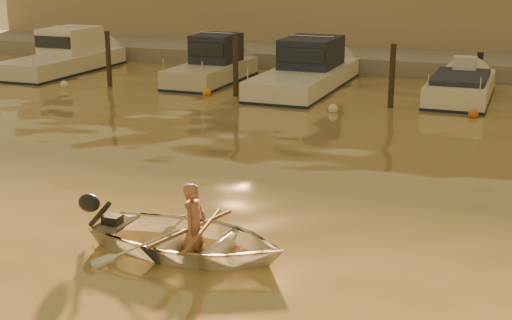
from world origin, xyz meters
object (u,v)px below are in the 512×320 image
at_px(waterfront_building, 450,4).
at_px(moored_boat_2, 306,71).
at_px(person, 194,228).
at_px(moored_boat_0, 63,57).
at_px(dinghy, 189,239).
at_px(moored_boat_1, 211,66).
at_px(moored_boat_3, 460,92).

bearing_deg(waterfront_building, moored_boat_2, -108.60).
bearing_deg(person, waterfront_building, 0.34).
relative_size(moored_boat_0, waterfront_building, 0.15).
bearing_deg(person, dinghy, 90.00).
xyz_separation_m(dinghy, moored_boat_1, (-6.35, 14.76, 0.40)).
height_order(person, moored_boat_3, person).
xyz_separation_m(person, moored_boat_2, (-2.73, 14.76, 0.19)).
height_order(person, waterfront_building, waterfront_building).
xyz_separation_m(moored_boat_0, moored_boat_3, (15.81, 0.00, -0.40)).
height_order(moored_boat_2, moored_boat_3, moored_boat_2).
xyz_separation_m(moored_boat_0, waterfront_building, (14.11, 11.00, 1.77)).
height_order(moored_boat_0, moored_boat_2, same).
bearing_deg(dinghy, moored_boat_3, -8.16).
bearing_deg(moored_boat_2, moored_boat_0, 180.00).
bearing_deg(moored_boat_2, person, -79.52).
distance_m(dinghy, moored_boat_0, 19.69).
height_order(moored_boat_2, waterfront_building, waterfront_building).
height_order(moored_boat_3, waterfront_building, waterfront_building).
relative_size(moored_boat_0, moored_boat_3, 1.25).
bearing_deg(moored_boat_2, moored_boat_3, 0.00).
height_order(moored_boat_0, moored_boat_1, same).
distance_m(person, moored_boat_3, 15.00).
relative_size(moored_boat_2, moored_boat_3, 1.37).
height_order(dinghy, waterfront_building, waterfront_building).
bearing_deg(moored_boat_2, moored_boat_1, 180.00).
distance_m(moored_boat_0, moored_boat_1, 6.68).
relative_size(person, moored_boat_2, 0.19).
bearing_deg(moored_boat_3, moored_boat_2, 180.00).
distance_m(dinghy, waterfront_building, 25.87).
xyz_separation_m(moored_boat_0, moored_boat_1, (6.68, 0.00, 0.00)).
bearing_deg(dinghy, person, -90.00).
distance_m(dinghy, person, 0.24).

